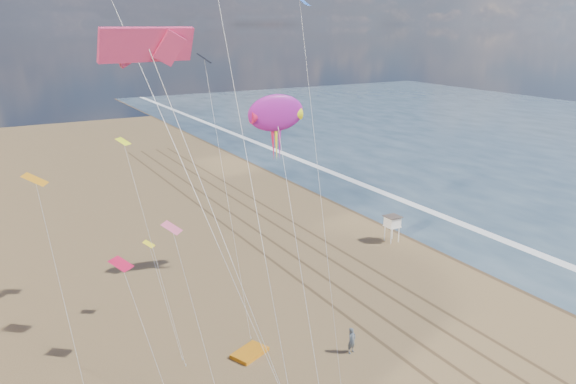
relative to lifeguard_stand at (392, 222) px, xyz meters
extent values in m
plane|color=#42301E|center=(6.57, 7.98, -2.21)|extent=(260.00, 260.00, 0.00)
plane|color=white|center=(10.77, 7.98, -2.21)|extent=(260.00, 260.00, 0.00)
cube|color=brown|center=(-13.63, -2.02, -2.21)|extent=(0.28, 120.00, 0.01)
cube|color=brown|center=(-11.23, -2.02, -2.21)|extent=(0.28, 120.00, 0.01)
cube|color=brown|center=(-8.43, -2.02, -2.21)|extent=(0.28, 120.00, 0.01)
cube|color=brown|center=(-6.23, -2.02, -2.21)|extent=(0.28, 120.00, 0.01)
cylinder|color=white|center=(-0.53, -0.53, -1.42)|extent=(0.11, 0.11, 1.59)
cylinder|color=white|center=(0.53, -0.53, -1.42)|extent=(0.11, 0.11, 1.59)
cylinder|color=white|center=(-0.53, 0.53, -1.42)|extent=(0.11, 0.11, 1.59)
cylinder|color=white|center=(0.53, 0.53, -1.42)|extent=(0.11, 0.11, 1.59)
cube|color=white|center=(0.00, 0.00, -0.49)|extent=(1.41, 1.41, 0.11)
cube|color=white|center=(0.00, 0.00, 0.04)|extent=(1.33, 1.33, 0.97)
cube|color=#473D38|center=(0.00, 0.00, 0.61)|extent=(1.59, 1.59, 0.09)
cube|color=orange|center=(-22.73, -12.03, -2.07)|extent=(2.91, 2.44, 0.28)
ellipsoid|color=#98178F|center=(-14.42, -0.74, 12.84)|extent=(4.94, 0.93, 2.93)
cone|color=#CA133F|center=(-16.19, -0.74, 12.62)|extent=(1.32, 1.10, 1.10)
cone|color=#F6FF1A|center=(-12.66, -0.74, 12.62)|extent=(1.32, 1.10, 1.10)
cylinder|color=silver|center=(-17.72, -9.75, 4.76)|extent=(0.03, 0.03, 23.72)
imported|color=slate|center=(-16.31, -15.37, -1.25)|extent=(0.80, 0.64, 1.93)
cube|color=#D52F61|center=(-29.71, -16.22, 19.29)|extent=(4.85, 1.62, 1.65)
plane|color=#E75A7D|center=(-27.20, -10.09, 7.53)|extent=(1.69, 1.70, 0.62)
plane|color=black|center=(-21.79, -3.12, 17.78)|extent=(1.53, 1.62, 0.73)
plane|color=yellow|center=(-26.96, -3.10, 3.90)|extent=(1.17, 1.19, 0.43)
plane|color=red|center=(-31.53, -14.57, 7.67)|extent=(1.60, 1.58, 0.48)
plane|color=orange|center=(-34.82, -8.98, 11.56)|extent=(1.70, 1.77, 0.63)
plane|color=#F4FF1A|center=(-27.60, -0.21, 11.54)|extent=(1.45, 1.43, 0.48)
camera|label=1|loc=(-37.46, -43.64, 20.20)|focal=35.00mm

